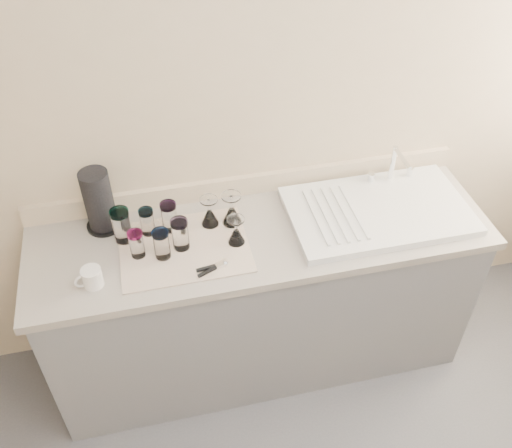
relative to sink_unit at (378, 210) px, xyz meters
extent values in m
cube|color=tan|center=(-0.55, 0.30, 0.33)|extent=(3.50, 0.04, 2.50)
cube|color=slate|center=(-0.55, 0.00, -0.49)|extent=(2.00, 0.60, 0.86)
cube|color=gray|center=(-0.55, 0.00, -0.04)|extent=(2.06, 0.62, 0.04)
cube|color=white|center=(0.00, 0.00, 0.00)|extent=(0.82, 0.50, 0.03)
cylinder|color=silver|center=(0.14, 0.20, 0.11)|extent=(0.02, 0.02, 0.18)
cylinder|color=silver|center=(0.14, 0.12, 0.19)|extent=(0.02, 0.16, 0.02)
cylinder|color=silver|center=(0.04, 0.20, 0.04)|extent=(0.03, 0.03, 0.04)
cylinder|color=silver|center=(0.24, 0.20, 0.04)|extent=(0.03, 0.03, 0.04)
cube|color=silver|center=(-0.90, -0.03, -0.02)|extent=(0.55, 0.42, 0.01)
cylinder|color=white|center=(-1.15, 0.08, 0.06)|extent=(0.08, 0.08, 0.14)
cylinder|color=teal|center=(-1.15, 0.08, 0.14)|extent=(0.08, 0.08, 0.02)
cylinder|color=white|center=(-1.04, 0.10, 0.04)|extent=(0.06, 0.06, 0.11)
cylinder|color=teal|center=(-1.04, 0.10, 0.11)|extent=(0.06, 0.06, 0.02)
cylinder|color=white|center=(-0.94, 0.10, 0.05)|extent=(0.07, 0.07, 0.12)
cylinder|color=purple|center=(-0.94, 0.10, 0.12)|extent=(0.07, 0.07, 0.02)
cylinder|color=white|center=(-1.09, -0.03, 0.04)|extent=(0.06, 0.06, 0.11)
cylinder|color=#EB1C94|center=(-1.09, -0.03, 0.11)|extent=(0.06, 0.06, 0.02)
cylinder|color=white|center=(-0.99, -0.06, 0.05)|extent=(0.07, 0.07, 0.12)
cylinder|color=blue|center=(-0.99, -0.06, 0.12)|extent=(0.07, 0.07, 0.02)
cylinder|color=white|center=(-0.91, -0.02, 0.05)|extent=(0.07, 0.07, 0.13)
cylinder|color=#BC90DF|center=(-0.91, -0.02, 0.13)|extent=(0.07, 0.07, 0.02)
cone|color=white|center=(-0.76, 0.10, 0.03)|extent=(0.08, 0.08, 0.07)
cylinder|color=white|center=(-0.76, 0.10, 0.09)|extent=(0.01, 0.01, 0.06)
cylinder|color=white|center=(-0.76, 0.10, 0.13)|extent=(0.08, 0.08, 0.01)
cone|color=white|center=(-0.67, 0.08, 0.03)|extent=(0.09, 0.09, 0.08)
cylinder|color=white|center=(-0.67, 0.08, 0.10)|extent=(0.01, 0.01, 0.07)
cylinder|color=white|center=(-0.67, 0.08, 0.14)|extent=(0.09, 0.09, 0.01)
cone|color=white|center=(-0.67, -0.05, 0.02)|extent=(0.07, 0.07, 0.07)
cylinder|color=white|center=(-0.67, -0.05, 0.09)|extent=(0.01, 0.01, 0.06)
cylinder|color=white|center=(-0.67, -0.05, 0.12)|extent=(0.07, 0.07, 0.01)
cube|color=silver|center=(-0.76, -0.17, 0.00)|extent=(0.06, 0.04, 0.02)
cylinder|color=black|center=(-0.82, -0.20, 0.00)|extent=(0.10, 0.06, 0.02)
cylinder|color=black|center=(-0.82, -0.18, 0.00)|extent=(0.11, 0.03, 0.02)
cylinder|color=silver|center=(-1.28, -0.15, 0.02)|extent=(0.10, 0.10, 0.08)
torus|color=silver|center=(-1.32, -0.16, 0.02)|extent=(0.06, 0.03, 0.06)
cylinder|color=black|center=(-1.23, 0.20, -0.01)|extent=(0.16, 0.16, 0.01)
cylinder|color=black|center=(-1.23, 0.20, 0.13)|extent=(0.13, 0.13, 0.28)
camera|label=1|loc=(-0.99, -1.80, 1.70)|focal=40.00mm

